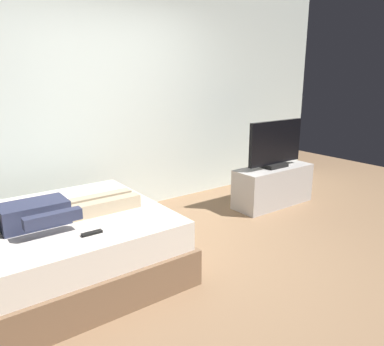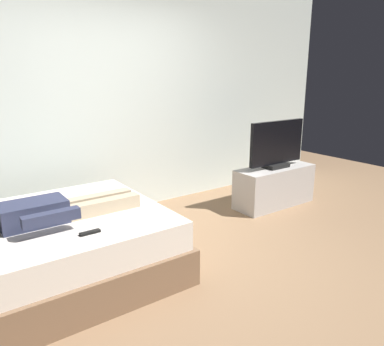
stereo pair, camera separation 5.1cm
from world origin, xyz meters
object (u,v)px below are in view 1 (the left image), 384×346
Objects in this scene: bed at (50,251)px; tv_stand at (273,186)px; person at (52,212)px; remote at (92,233)px; tv at (275,145)px.

bed is 1.73× the size of tv_stand.
bed is 1.51× the size of person.
person reaches higher than bed.
remote is (0.15, -0.40, -0.07)m from person.
remote reaches higher than tv_stand.
bed is at bearing 109.92° from person.
tv_stand is 1.25× the size of tv.
remote reaches higher than bed.
remote is at bearing -69.53° from person.
remote is 2.78m from tv.
tv is (2.84, 0.26, 0.16)m from person.
person is 8.40× the size of remote.
person is 0.44m from remote.
bed is 2.92m from tv.
person reaches higher than tv_stand.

